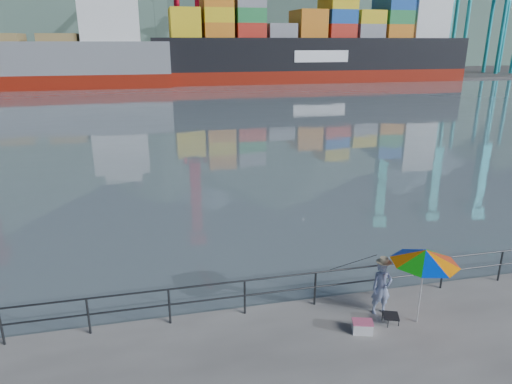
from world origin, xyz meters
TOP-DOWN VIEW (x-y plane):
  - harbor_water at (0.00, 130.00)m, footprint 500.00×280.00m
  - far_dock at (10.00, 93.00)m, footprint 200.00×40.00m
  - guardrail at (0.00, 1.70)m, footprint 22.00×0.06m
  - container_stacks at (33.72, 93.87)m, footprint 58.00×8.40m
  - fisherman at (2.59, 0.92)m, footprint 0.58×0.41m
  - beach_umbrella at (3.35, 0.29)m, footprint 1.95×1.95m
  - folding_stool at (2.63, 0.38)m, footprint 0.51×0.51m
  - cooler_bag at (1.74, 0.20)m, footprint 0.57×0.46m
  - fishing_rod at (2.29, 2.20)m, footprint 0.58×1.82m
  - bulk_carrier at (-22.49, 72.65)m, footprint 50.01×8.66m
  - container_ship at (28.70, 75.42)m, footprint 58.66×9.78m

SIDE VIEW (x-z plane):
  - harbor_water at x=0.00m, z-range 0.00..0.00m
  - far_dock at x=10.00m, z-range -0.20..0.20m
  - fishing_rod at x=2.29m, z-range -0.67..0.67m
  - folding_stool at x=2.63m, z-range 0.01..0.27m
  - cooler_bag at x=1.74m, z-range 0.00..0.29m
  - guardrail at x=0.00m, z-range 0.01..1.03m
  - fisherman at x=2.59m, z-range 0.00..1.51m
  - beach_umbrella at x=3.35m, z-range 0.87..2.96m
  - container_stacks at x=33.72m, z-range -0.85..6.96m
  - bulk_carrier at x=-22.49m, z-range -3.10..11.40m
  - container_ship at x=28.70m, z-range -3.21..14.89m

